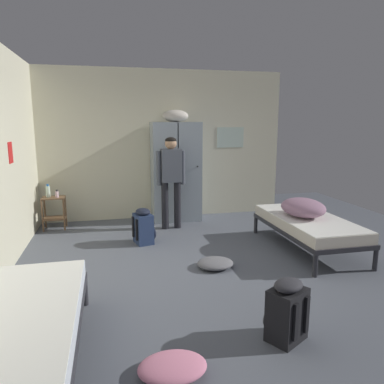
{
  "coord_description": "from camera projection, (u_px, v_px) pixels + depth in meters",
  "views": [
    {
      "loc": [
        -1.05,
        -4.29,
        1.84
      ],
      "look_at": [
        0.0,
        0.27,
        0.95
      ],
      "focal_mm": 34.22,
      "sensor_mm": 36.0,
      "label": 1
    }
  ],
  "objects": [
    {
      "name": "ground_plane",
      "position": [
        197.0,
        269.0,
        4.68
      ],
      "size": [
        8.72,
        8.72,
        0.0
      ],
      "primitive_type": "plane",
      "color": "#565B66"
    },
    {
      "name": "room_backdrop",
      "position": [
        94.0,
        152.0,
        5.37
      ],
      "size": [
        4.73,
        5.51,
        2.83
      ],
      "color": "beige",
      "rests_on": "ground_plane"
    },
    {
      "name": "person_traveler",
      "position": [
        171.0,
        174.0,
        6.31
      ],
      "size": [
        0.51,
        0.22,
        1.6
      ],
      "color": "black",
      "rests_on": "ground_plane"
    },
    {
      "name": "clothes_pile_grey",
      "position": [
        215.0,
        263.0,
        4.71
      ],
      "size": [
        0.47,
        0.41,
        0.12
      ],
      "color": "slate",
      "rests_on": "ground_plane"
    },
    {
      "name": "bedding_heap",
      "position": [
        303.0,
        207.0,
        5.34
      ],
      "size": [
        0.6,
        0.75,
        0.26
      ],
      "color": "gray",
      "rests_on": "bed_right"
    },
    {
      "name": "water_bottle",
      "position": [
        48.0,
        191.0,
        6.31
      ],
      "size": [
        0.07,
        0.07,
        0.23
      ],
      "color": "silver",
      "rests_on": "shelf_unit"
    },
    {
      "name": "backpack_black",
      "position": [
        286.0,
        311.0,
        3.12
      ],
      "size": [
        0.4,
        0.41,
        0.55
      ],
      "color": "black",
      "rests_on": "ground_plane"
    },
    {
      "name": "clothes_pile_pink",
      "position": [
        172.0,
        367.0,
        2.7
      ],
      "size": [
        0.52,
        0.4,
        0.12
      ],
      "color": "pink",
      "rests_on": "ground_plane"
    },
    {
      "name": "bed_right",
      "position": [
        308.0,
        224.0,
        5.34
      ],
      "size": [
        0.9,
        1.9,
        0.49
      ],
      "color": "#28282D",
      "rests_on": "ground_plane"
    },
    {
      "name": "backpack_navy",
      "position": [
        144.0,
        227.0,
        5.63
      ],
      "size": [
        0.38,
        0.37,
        0.55
      ],
      "color": "navy",
      "rests_on": "ground_plane"
    },
    {
      "name": "lotion_bottle",
      "position": [
        57.0,
        194.0,
        6.3
      ],
      "size": [
        0.06,
        0.06,
        0.14
      ],
      "color": "beige",
      "rests_on": "shelf_unit"
    },
    {
      "name": "bed_left_front",
      "position": [
        17.0,
        323.0,
        2.71
      ],
      "size": [
        0.9,
        1.9,
        0.49
      ],
      "color": "#28282D",
      "rests_on": "ground_plane"
    },
    {
      "name": "shelf_unit",
      "position": [
        54.0,
        210.0,
        6.37
      ],
      "size": [
        0.38,
        0.3,
        0.57
      ],
      "color": "brown",
      "rests_on": "ground_plane"
    },
    {
      "name": "locker_bank",
      "position": [
        176.0,
        170.0,
        6.88
      ],
      "size": [
        0.9,
        0.55,
        2.07
      ],
      "color": "#8C99A3",
      "rests_on": "ground_plane"
    }
  ]
}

